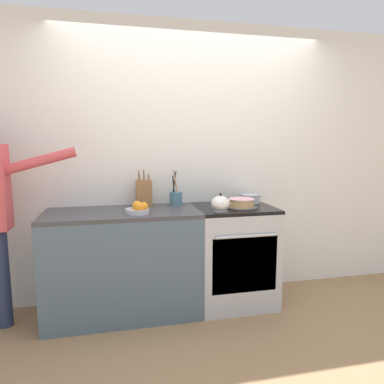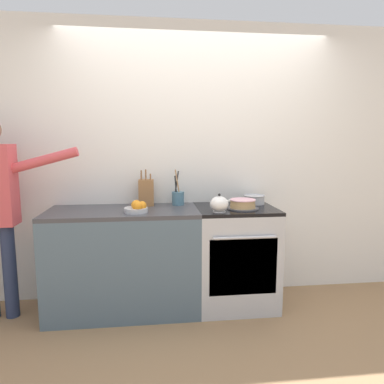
% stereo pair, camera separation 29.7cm
% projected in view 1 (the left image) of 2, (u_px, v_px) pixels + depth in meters
% --- Properties ---
extents(ground_plane, '(16.00, 16.00, 0.00)m').
position_uv_depth(ground_plane, '(208.00, 321.00, 2.88)').
color(ground_plane, '#93704C').
extents(wall_back, '(8.00, 0.04, 2.60)m').
position_uv_depth(wall_back, '(192.00, 162.00, 3.30)').
color(wall_back, silver).
rests_on(wall_back, ground_plane).
extents(counter_cabinet, '(1.30, 0.60, 0.91)m').
position_uv_depth(counter_cabinet, '(124.00, 263.00, 2.96)').
color(counter_cabinet, '#4C6070').
rests_on(counter_cabinet, ground_plane).
extents(stove_range, '(0.70, 0.63, 0.91)m').
position_uv_depth(stove_range, '(233.00, 255.00, 3.17)').
color(stove_range, '#B7BABF').
rests_on(stove_range, ground_plane).
extents(layer_cake, '(0.28, 0.28, 0.08)m').
position_uv_depth(layer_cake, '(242.00, 203.00, 3.04)').
color(layer_cake, '#4C4C51').
rests_on(layer_cake, stove_range).
extents(tea_kettle, '(0.19, 0.16, 0.16)m').
position_uv_depth(tea_kettle, '(221.00, 204.00, 2.88)').
color(tea_kettle, white).
rests_on(tea_kettle, stove_range).
extents(mixing_bowl, '(0.20, 0.20, 0.08)m').
position_uv_depth(mixing_bowl, '(250.00, 198.00, 3.30)').
color(mixing_bowl, '#B7BABF').
rests_on(mixing_bowl, stove_range).
extents(knife_block, '(0.14, 0.13, 0.34)m').
position_uv_depth(knife_block, '(144.00, 193.00, 3.11)').
color(knife_block, olive).
rests_on(knife_block, counter_cabinet).
extents(utensil_crock, '(0.11, 0.11, 0.33)m').
position_uv_depth(utensil_crock, '(176.00, 198.00, 3.17)').
color(utensil_crock, '#477084').
rests_on(utensil_crock, counter_cabinet).
extents(fruit_bowl, '(0.20, 0.20, 0.10)m').
position_uv_depth(fruit_bowl, '(138.00, 208.00, 2.79)').
color(fruit_bowl, '#B7BABF').
rests_on(fruit_bowl, counter_cabinet).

